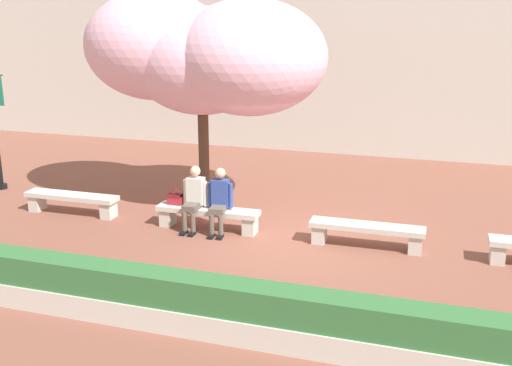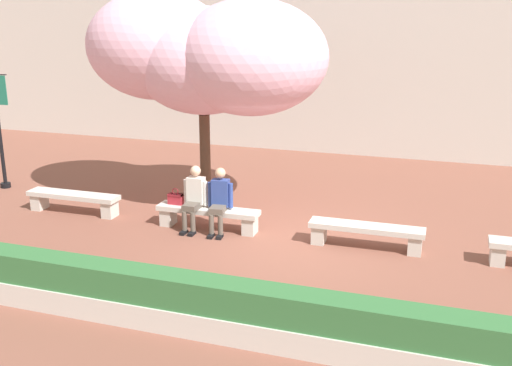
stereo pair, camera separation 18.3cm
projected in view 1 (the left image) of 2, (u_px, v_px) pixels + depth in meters
name	position (u px, v px, depth m)	size (l,w,h in m)	color
ground_plane	(284.00, 238.00, 11.64)	(100.00, 100.00, 0.00)	brown
stone_bench_west_end	(72.00, 200.00, 12.93)	(2.12, 0.45, 0.45)	beige
stone_bench_near_west	(208.00, 215.00, 12.01)	(2.12, 0.45, 0.45)	beige
stone_bench_center	(367.00, 231.00, 11.09)	(2.12, 0.45, 0.45)	beige
person_seated_left	(194.00, 196.00, 11.93)	(0.51, 0.68, 1.29)	black
person_seated_right	(219.00, 198.00, 11.78)	(0.51, 0.71, 1.29)	black
handbag	(175.00, 198.00, 12.16)	(0.30, 0.15, 0.34)	#A3232D
cherry_tree_main	(206.00, 55.00, 12.61)	(5.29, 3.39, 4.69)	#513828
planter_hedge_foreground	(212.00, 308.00, 8.08)	(13.85, 0.50, 0.80)	beige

